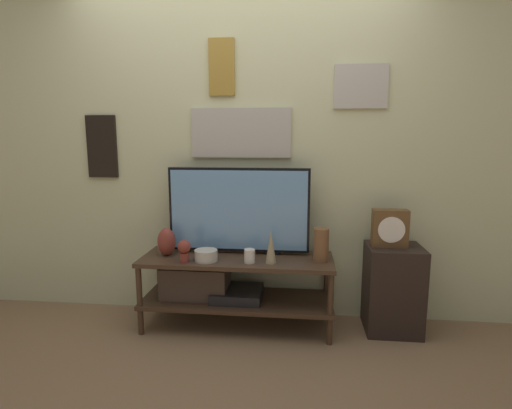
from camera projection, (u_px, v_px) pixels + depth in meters
ground_plane at (231, 344)px, 2.69m from camera, size 12.00×12.00×0.00m
wall_back at (242, 140)px, 3.01m from camera, size 6.40×0.08×2.70m
media_console at (222, 282)px, 2.91m from camera, size 1.37×0.46×0.52m
television at (239, 210)px, 2.91m from camera, size 1.03×0.05×0.64m
vase_wide_bowl at (206, 255)px, 2.78m from camera, size 0.16×0.16×0.08m
vase_slim_bronze at (271, 247)px, 2.72m from camera, size 0.07×0.07×0.23m
vase_urn_stoneware at (167, 242)px, 2.90m from camera, size 0.13×0.12×0.20m
vase_tall_ceramic at (321, 245)px, 2.76m from camera, size 0.11×0.11×0.23m
candle_jar at (250, 256)px, 2.74m from camera, size 0.07×0.07×0.10m
decorative_bust at (184, 249)px, 2.74m from camera, size 0.09×0.09×0.16m
side_table at (393, 289)px, 2.84m from camera, size 0.38×0.35×0.62m
mantel_clock at (390, 228)px, 2.77m from camera, size 0.24×0.11×0.26m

